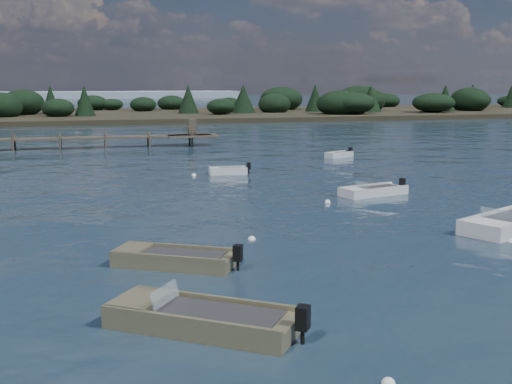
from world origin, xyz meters
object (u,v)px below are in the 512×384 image
object	(u,v)px
tender_far_grey_b	(339,156)
dinghy_mid_grey	(174,261)
dinghy_near_olive	(202,323)
dinghy_mid_white_b	(373,193)
tender_far_white	(228,172)
dinghy_mid_white_a	(509,225)

from	to	relation	value
tender_far_grey_b	dinghy_mid_grey	size ratio (longest dim) A/B	0.64
tender_far_grey_b	dinghy_near_olive	bearing A→B (deg)	-117.27
dinghy_mid_white_b	dinghy_mid_grey	world-z (taller)	dinghy_mid_grey
tender_far_grey_b	tender_far_white	xyz separation A→B (m)	(-11.43, -7.35, 0.00)
dinghy_mid_white_b	dinghy_mid_white_a	world-z (taller)	dinghy_mid_white_a
tender_far_grey_b	dinghy_mid_white_a	bearing A→B (deg)	-95.98
tender_far_white	dinghy_mid_white_b	bearing A→B (deg)	-58.22
tender_far_grey_b	tender_far_white	distance (m)	13.59
dinghy_mid_white_b	tender_far_grey_b	distance (m)	18.39
tender_far_grey_b	tender_far_white	bearing A→B (deg)	-147.25
dinghy_near_olive	dinghy_mid_grey	distance (m)	6.13
dinghy_mid_white_b	dinghy_near_olive	bearing A→B (deg)	-126.79
dinghy_mid_white_a	dinghy_near_olive	size ratio (longest dim) A/B	1.10
dinghy_mid_white_b	tender_far_white	world-z (taller)	dinghy_mid_white_b
dinghy_mid_white_b	tender_far_grey_b	xyz separation A→B (m)	(5.02, 17.69, -0.00)
dinghy_mid_white_b	tender_far_grey_b	size ratio (longest dim) A/B	1.54
dinghy_mid_white_a	dinghy_near_olive	world-z (taller)	dinghy_mid_white_a
dinghy_mid_white_b	dinghy_near_olive	xyz separation A→B (m)	(-13.19, -17.64, 0.03)
dinghy_mid_white_b	dinghy_mid_grey	size ratio (longest dim) A/B	0.98
tender_far_grey_b	tender_far_white	size ratio (longest dim) A/B	0.97
dinghy_near_olive	dinghy_mid_grey	bearing A→B (deg)	89.35
dinghy_mid_white_b	dinghy_near_olive	world-z (taller)	dinghy_near_olive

